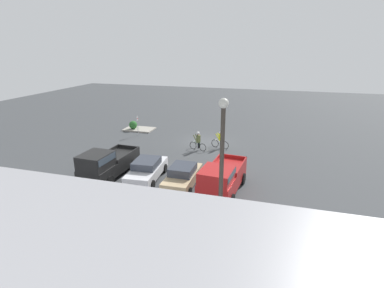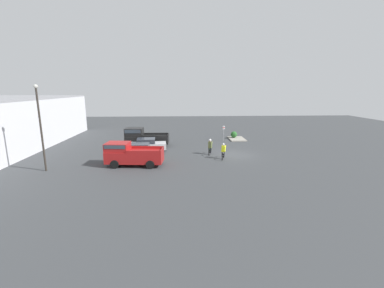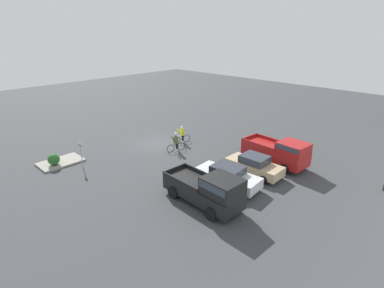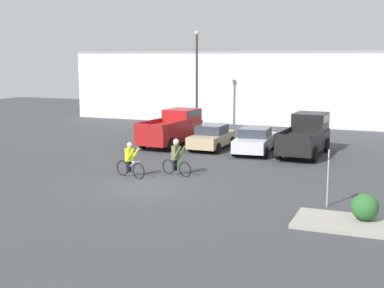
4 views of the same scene
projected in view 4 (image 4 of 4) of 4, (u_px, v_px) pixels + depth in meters
ground_plane at (148, 187)px, 23.08m from camera, size 80.00×80.00×0.00m
warehouse_building at (291, 84)px, 49.60m from camera, size 36.40×15.05×6.02m
pickup_truck_0 at (173, 127)px, 33.84m from camera, size 2.56×5.40×2.20m
sedan_0 at (212, 137)px, 32.46m from camera, size 1.93×4.23×1.49m
sedan_1 at (255, 140)px, 31.13m from camera, size 2.26×4.67×1.49m
pickup_truck_1 at (306, 134)px, 30.69m from camera, size 2.37×5.43×2.29m
cyclist_0 at (176, 156)px, 25.23m from camera, size 1.71×0.62×1.77m
cyclist_1 at (130, 160)px, 24.87m from camera, size 1.75×0.63×1.67m
fire_lane_sign at (328, 172)px, 19.85m from camera, size 0.06×0.30×2.17m
lamppost at (197, 73)px, 40.40m from camera, size 0.36×0.36×7.47m
curb_island at (345, 223)px, 17.84m from camera, size 3.31×2.15×0.15m
shrub at (365, 207)px, 17.80m from camera, size 0.91×0.91×0.91m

